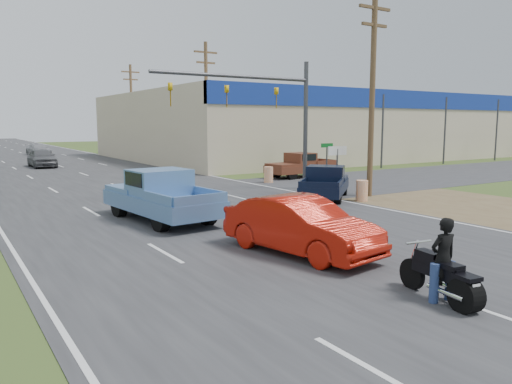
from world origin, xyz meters
TOP-DOWN VIEW (x-y plane):
  - ground at (0.00, 0.00)m, footprint 200.00×200.00m
  - main_road at (0.00, 40.00)m, footprint 15.00×180.00m
  - cross_road at (0.00, 18.00)m, footprint 120.00×10.00m
  - dirt_verge at (11.00, 10.00)m, footprint 8.00×18.00m
  - big_box_store at (32.00, 39.93)m, footprint 50.00×28.10m
  - utility_pole_1 at (9.50, 13.00)m, footprint 2.00×0.28m
  - utility_pole_2 at (9.50, 31.00)m, footprint 2.00×0.28m
  - utility_pole_3 at (9.50, 49.00)m, footprint 2.00×0.28m
  - tree_3 at (55.00, 70.00)m, footprint 8.40×8.40m
  - tree_5 at (30.00, 95.00)m, footprint 7.98×7.98m
  - barrel_0 at (8.00, 12.00)m, footprint 0.56×0.56m
  - barrel_1 at (8.40, 20.50)m, footprint 0.56×0.56m
  - lane_sign at (8.20, 14.00)m, footprint 1.20×0.08m
  - street_name_sign at (8.80, 15.50)m, footprint 0.80×0.08m
  - signal_mast at (5.82, 17.00)m, footprint 9.12×0.40m
  - red_convertible at (-0.40, 5.88)m, footprint 2.47×5.09m
  - motorcycle at (-0.27, 1.22)m, footprint 0.78×2.24m
  - rider at (-0.26, 1.28)m, footprint 0.67×0.49m
  - blue_pickup at (-1.83, 12.78)m, footprint 2.80×6.05m
  - navy_pickup at (7.09, 13.57)m, footprint 4.87×4.66m
  - brown_pickup at (12.01, 21.99)m, footprint 5.17×2.24m
  - distant_car_grey at (-1.45, 40.00)m, footprint 1.90×4.69m
  - distant_car_silver at (1.07, 57.12)m, footprint 2.55×4.80m

SIDE VIEW (x-z plane):
  - ground at x=0.00m, z-range 0.00..0.00m
  - dirt_verge at x=11.00m, z-range 0.00..0.01m
  - cross_road at x=0.00m, z-range 0.00..0.02m
  - main_road at x=0.00m, z-range 0.00..0.02m
  - barrel_0 at x=8.00m, z-range 0.00..1.00m
  - barrel_1 at x=8.40m, z-range 0.00..1.00m
  - motorcycle at x=-0.27m, z-range -0.06..1.07m
  - distant_car_silver at x=1.07m, z-range 0.00..1.32m
  - distant_car_grey at x=-1.45m, z-range 0.00..1.59m
  - red_convertible at x=-0.40m, z-range 0.00..1.61m
  - navy_pickup at x=7.09m, z-range 0.01..1.62m
  - rider at x=-0.26m, z-range 0.00..1.68m
  - brown_pickup at x=12.01m, z-range 0.01..1.69m
  - blue_pickup at x=-1.83m, z-range 0.01..1.96m
  - street_name_sign at x=8.80m, z-range 0.30..2.91m
  - lane_sign at x=8.20m, z-range 0.64..3.16m
  - big_box_store at x=32.00m, z-range 0.01..6.61m
  - signal_mast at x=5.82m, z-range 1.30..8.30m
  - utility_pole_1 at x=9.50m, z-range 0.32..10.32m
  - utility_pole_2 at x=9.50m, z-range 0.32..10.32m
  - utility_pole_3 at x=9.50m, z-range 0.32..10.32m
  - tree_5 at x=30.00m, z-range 0.94..10.82m
  - tree_3 at x=55.00m, z-range 0.99..11.39m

